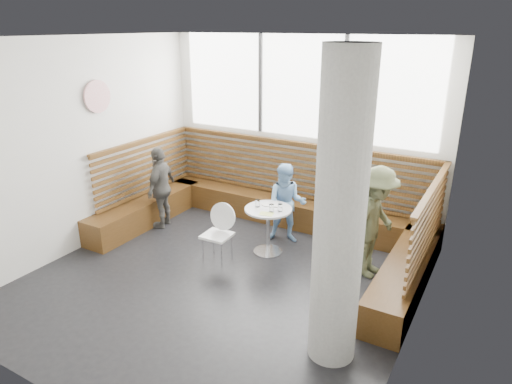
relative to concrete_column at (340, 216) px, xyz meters
The scene contains 15 objects.
room 1.95m from the concrete_column, 161.90° to the left, with size 5.00×5.00×3.20m.
booth 3.24m from the concrete_column, 127.94° to the left, with size 5.00×2.50×1.44m.
concrete_column is the anchor object (origin of this frame).
wall_art 4.48m from the concrete_column, 166.94° to the left, with size 0.50×0.50×0.03m, color white.
cafe_table 2.62m from the concrete_column, 134.95° to the left, with size 0.72×0.72×0.74m.
cafe_chair 2.70m from the concrete_column, 152.89° to the left, with size 0.42×0.41×0.88m.
adult_man 2.02m from the concrete_column, 93.65° to the left, with size 1.03×0.59×1.59m, color #50583A.
child_back 2.89m from the concrete_column, 126.60° to the left, with size 0.63×0.49×1.30m, color #7DABD9.
child_left 4.22m from the concrete_column, 156.06° to the left, with size 0.83×0.35×1.42m, color #514E49.
plate_near 2.68m from the concrete_column, 134.33° to the left, with size 0.18×0.18×0.01m, color white.
plate_far 2.62m from the concrete_column, 131.48° to the left, with size 0.18×0.18×0.01m, color white.
glass_left 2.63m from the concrete_column, 138.11° to the left, with size 0.07×0.07×0.11m, color white.
glass_mid 2.40m from the concrete_column, 134.68° to the left, with size 0.07×0.07×0.11m, color white.
glass_right 2.39m from the concrete_column, 131.43° to the left, with size 0.07×0.07×0.11m, color white.
menu_card 2.36m from the concrete_column, 137.30° to the left, with size 0.21×0.14×0.00m, color #A5C64C.
Camera 1 is at (3.16, -4.50, 3.34)m, focal length 32.00 mm.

